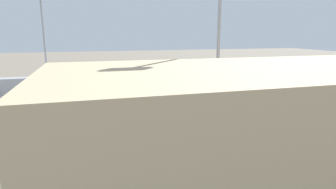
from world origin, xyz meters
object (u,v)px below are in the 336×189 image
Objects in this scene: train_on_track_1 at (191,86)px; light_mast_2 at (42,14)px; train_on_track_6 at (163,117)px; maintenance_shed at (313,145)px; train_on_track_0 at (121,83)px; train_on_track_4 at (165,102)px; train_on_track_5 at (109,112)px.

light_mast_2 is at bearing -13.48° from train_on_track_1.
train_on_track_6 is 26.14m from maintenance_shed.
train_on_track_0 is 55.97m from maintenance_shed.
train_on_track_5 reaches higher than train_on_track_4.
train_on_track_6 is at bearing 96.20° from train_on_track_0.
train_on_track_6 is 9.56× the size of train_on_track_5.
maintenance_shed is at bearing 114.76° from train_on_track_5.
maintenance_shed reaches higher than train_on_track_6.
train_on_track_4 is (-3.12, -10.00, 0.03)m from train_on_track_6.
train_on_track_6 is 2.37× the size of maintenance_shed.
train_on_track_1 is (-17.48, 5.00, -0.62)m from train_on_track_0.
train_on_track_4 is 35.50m from maintenance_shed.
maintenance_shed reaches higher than train_on_track_5.
train_on_track_6 is at bearing 122.13° from light_mast_2.
maintenance_shed reaches higher than train_on_track_1.
train_on_track_0 is at bearing -15.96° from train_on_track_1.
train_on_track_1 is (-14.22, -25.00, 0.01)m from train_on_track_6.
train_on_track_5 is 0.25× the size of maintenance_shed.
train_on_track_4 is at bearing 135.82° from light_mast_2.
train_on_track_6 is at bearing 148.85° from train_on_track_5.
light_mast_2 is (21.00, -33.45, 17.88)m from train_on_track_6.
light_mast_2 reaches higher than train_on_track_1.
train_on_track_6 is 3.00× the size of light_mast_2.
light_mast_2 is at bearing -44.18° from train_on_track_4.
train_on_track_1 is at bearing -99.74° from maintenance_shed.
train_on_track_0 is at bearing -101.34° from train_on_track_5.
train_on_track_4 and train_on_track_1 have the same top height.
train_on_track_4 is 1.00× the size of train_on_track_0.
train_on_track_4 is at bearing -156.31° from train_on_track_5.
light_mast_2 reaches higher than train_on_track_5.
maintenance_shed is at bearing 99.15° from train_on_track_0.
train_on_track_0 is 18.20m from train_on_track_1.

